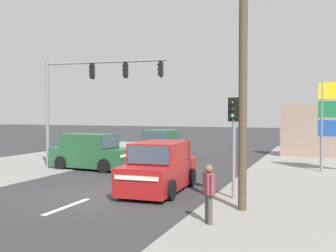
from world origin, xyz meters
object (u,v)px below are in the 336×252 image
pedestal_signal_right_kerb (234,130)px  suv_oncoming_mid (162,145)px  traffic_signal_mast (87,88)px  suv_oncoming_near (92,153)px  suv_receding_far (160,168)px  utility_pole_foreground_right (239,39)px  pedestrian_at_kerb (209,191)px

pedestal_signal_right_kerb → suv_oncoming_mid: pedestal_signal_right_kerb is taller
traffic_signal_mast → suv_oncoming_mid: bearing=73.2°
suv_oncoming_near → suv_receding_far: 7.08m
utility_pole_foreground_right → traffic_signal_mast: utility_pole_foreground_right is taller
pedestrian_at_kerb → suv_oncoming_mid: bearing=116.7°
traffic_signal_mast → suv_oncoming_near: size_ratio=1.47×
pedestal_signal_right_kerb → suv_receding_far: bearing=171.9°
utility_pole_foreground_right → suv_oncoming_mid: utility_pole_foreground_right is taller
utility_pole_foreground_right → suv_oncoming_mid: 14.96m
pedestal_signal_right_kerb → suv_oncoming_near: bearing=151.9°
suv_oncoming_near → suv_receding_far: same height
pedestal_signal_right_kerb → suv_receding_far: pedestal_signal_right_kerb is taller
utility_pole_foreground_right → suv_oncoming_mid: bearing=121.6°
traffic_signal_mast → pedestal_signal_right_kerb: traffic_signal_mast is taller
traffic_signal_mast → suv_oncoming_near: traffic_signal_mast is taller
suv_oncoming_near → suv_oncoming_mid: same height
pedestrian_at_kerb → suv_oncoming_near: bearing=137.4°
suv_oncoming_mid → pedestrian_at_kerb: bearing=-63.3°
suv_oncoming_mid → pedestrian_at_kerb: 15.70m
suv_oncoming_near → suv_receding_far: bearing=-36.4°
suv_oncoming_near → pedestrian_at_kerb: 11.82m
pedestal_signal_right_kerb → pedestrian_at_kerb: size_ratio=2.18×
suv_receding_far → pedestrian_at_kerb: bearing=-51.6°
traffic_signal_mast → pedestrian_at_kerb: bearing=-41.4°
suv_oncoming_mid → suv_oncoming_near: bearing=-105.2°
pedestal_signal_right_kerb → suv_oncoming_near: (-8.67, 4.63, -1.53)m
suv_oncoming_near → utility_pole_foreground_right: bearing=-34.0°
traffic_signal_mast → pedestal_signal_right_kerb: (8.89, -4.49, -1.94)m
utility_pole_foreground_right → pedestal_signal_right_kerb: (-0.46, 1.53, -2.87)m
suv_receding_far → utility_pole_foreground_right: bearing=-29.5°
pedestal_signal_right_kerb → suv_oncoming_mid: (-7.04, 10.65, -1.53)m
suv_oncoming_mid → suv_receding_far: bearing=-68.4°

